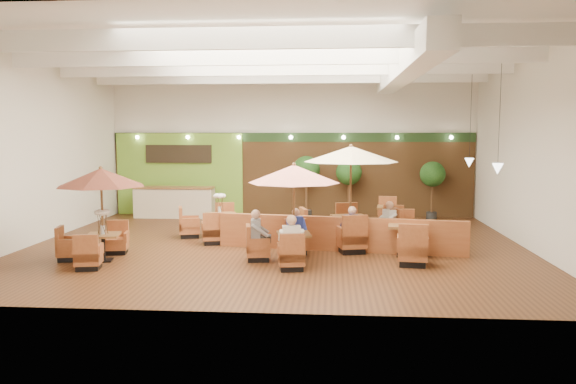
# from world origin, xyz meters

# --- Properties ---
(room) EXTENTS (14.04, 14.00, 5.52)m
(room) POSITION_xyz_m (0.25, 1.22, 3.63)
(room) COLOR #381E0F
(room) RESTS_ON ground
(service_counter) EXTENTS (3.00, 0.75, 1.18)m
(service_counter) POSITION_xyz_m (-4.40, 5.10, 0.58)
(service_counter) COLOR beige
(service_counter) RESTS_ON ground
(booth_divider) EXTENTS (6.75, 1.19, 0.94)m
(booth_divider) POSITION_xyz_m (1.79, -0.56, 0.47)
(booth_divider) COLOR brown
(booth_divider) RESTS_ON ground
(table_0) EXTENTS (2.31, 2.42, 2.40)m
(table_0) POSITION_xyz_m (-4.20, -2.23, 1.72)
(table_0) COLOR brown
(table_0) RESTS_ON ground
(table_1) EXTENTS (2.39, 2.50, 2.48)m
(table_1) POSITION_xyz_m (0.58, -1.87, 1.80)
(table_1) COLOR brown
(table_1) RESTS_ON ground
(table_2) EXTENTS (2.97, 2.97, 2.90)m
(table_2) POSITION_xyz_m (2.11, 0.32, 1.95)
(table_2) COLOR brown
(table_2) RESTS_ON ground
(table_3) EXTENTS (1.86, 2.67, 1.53)m
(table_3) POSITION_xyz_m (-2.10, 1.10, 0.45)
(table_3) COLOR brown
(table_3) RESTS_ON ground
(table_4) EXTENTS (1.06, 2.90, 1.06)m
(table_4) POSITION_xyz_m (3.54, -1.04, 0.41)
(table_4) COLOR brown
(table_4) RESTS_ON ground
(table_5) EXTENTS (0.96, 2.65, 0.97)m
(table_5) POSITION_xyz_m (3.53, 3.11, 0.37)
(table_5) COLOR brown
(table_5) RESTS_ON ground
(topiary_0) EXTENTS (1.02, 1.02, 2.36)m
(topiary_0) POSITION_xyz_m (0.61, 5.30, 1.76)
(topiary_0) COLOR black
(topiary_0) RESTS_ON ground
(topiary_1) EXTENTS (0.96, 0.96, 2.24)m
(topiary_1) POSITION_xyz_m (2.20, 5.30, 1.67)
(topiary_1) COLOR black
(topiary_1) RESTS_ON ground
(topiary_2) EXTENTS (0.93, 0.93, 2.17)m
(topiary_2) POSITION_xyz_m (5.28, 5.30, 1.62)
(topiary_2) COLOR black
(topiary_2) RESTS_ON ground
(diner_0) EXTENTS (0.45, 0.39, 0.86)m
(diner_0) POSITION_xyz_m (0.63, -2.78, 0.78)
(diner_0) COLOR white
(diner_0) RESTS_ON ground
(diner_1) EXTENTS (0.41, 0.37, 0.76)m
(diner_1) POSITION_xyz_m (0.63, -0.97, 0.74)
(diner_1) COLOR #263AA5
(diner_1) RESTS_ON ground
(diner_2) EXTENTS (0.35, 0.43, 0.84)m
(diner_2) POSITION_xyz_m (-0.27, -1.87, 0.77)
(diner_2) COLOR gray
(diner_2) RESTS_ON ground
(diner_3) EXTENTS (0.43, 0.38, 0.81)m
(diner_3) POSITION_xyz_m (2.11, -0.75, 0.76)
(diner_3) COLOR #263AA5
(diner_3) RESTS_ON ground
(diner_4) EXTENTS (0.43, 0.46, 0.82)m
(diner_4) POSITION_xyz_m (3.17, 0.32, 0.77)
(diner_4) COLOR white
(diner_4) RESTS_ON ground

